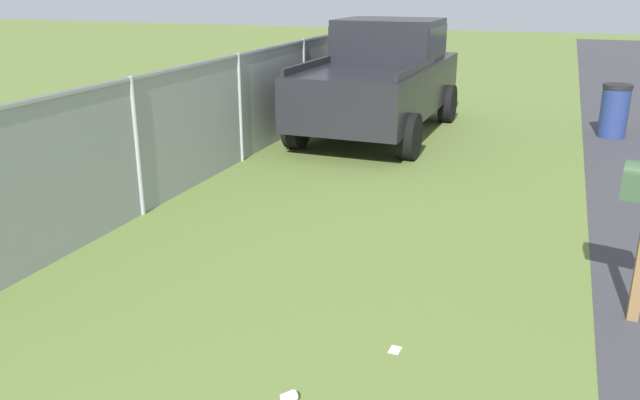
{
  "coord_description": "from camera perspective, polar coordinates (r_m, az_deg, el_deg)",
  "views": [
    {
      "loc": [
        0.08,
        -0.48,
        2.76
      ],
      "look_at": [
        4.83,
        1.29,
        1.05
      ],
      "focal_mm": 36.37,
      "sensor_mm": 36.0,
      "label": 1
    }
  ],
  "objects": [
    {
      "name": "litter_cup_midfield_a",
      "position": [
        4.67,
        -2.75,
        -16.95
      ],
      "size": [
        0.13,
        0.12,
        0.08
      ],
      "primitive_type": "cylinder",
      "rotation": [
        0.0,
        1.57,
        2.53
      ],
      "color": "white",
      "rests_on": "ground"
    },
    {
      "name": "fence_section",
      "position": [
        9.24,
        -10.95,
        6.89
      ],
      "size": [
        13.7,
        0.07,
        1.71
      ],
      "color": "#9EA3A8",
      "rests_on": "ground"
    },
    {
      "name": "pickup_truck",
      "position": [
        12.42,
        5.49,
        10.94
      ],
      "size": [
        4.87,
        2.34,
        2.09
      ],
      "rotation": [
        0.0,
        0.0,
        -0.02
      ],
      "color": "black",
      "rests_on": "ground"
    },
    {
      "name": "trash_bin",
      "position": [
        13.23,
        24.48,
        7.17
      ],
      "size": [
        0.52,
        0.52,
        0.98
      ],
      "color": "navy",
      "rests_on": "ground"
    },
    {
      "name": "litter_wrapper_by_mailbox",
      "position": [
        5.28,
        6.62,
        -12.95
      ],
      "size": [
        0.12,
        0.09,
        0.01
      ],
      "primitive_type": "cube",
      "rotation": [
        0.0,
        0.0,
        6.23
      ],
      "color": "silver",
      "rests_on": "ground"
    }
  ]
}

